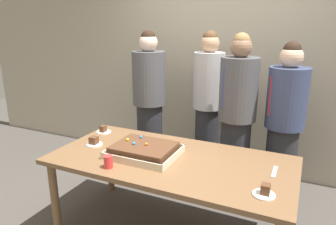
% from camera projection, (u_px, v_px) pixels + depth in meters
% --- Properties ---
extents(interior_back_panel, '(8.00, 0.12, 3.00)m').
position_uv_depth(interior_back_panel, '(225.00, 51.00, 3.76)').
color(interior_back_panel, '#B2A893').
rests_on(interior_back_panel, ground_plane).
extents(party_table, '(2.01, 0.99, 0.74)m').
position_uv_depth(party_table, '(171.00, 166.00, 2.60)').
color(party_table, brown).
rests_on(party_table, ground_plane).
extents(sheet_cake, '(0.57, 0.46, 0.12)m').
position_uv_depth(sheet_cake, '(144.00, 150.00, 2.63)').
color(sheet_cake, beige).
rests_on(sheet_cake, party_table).
extents(plated_slice_near_left, '(0.15, 0.15, 0.07)m').
position_uv_depth(plated_slice_near_left, '(104.00, 130.00, 3.19)').
color(plated_slice_near_left, white).
rests_on(plated_slice_near_left, party_table).
extents(plated_slice_near_right, '(0.15, 0.15, 0.08)m').
position_uv_depth(plated_slice_near_right, '(265.00, 192.00, 2.02)').
color(plated_slice_near_right, white).
rests_on(plated_slice_near_right, party_table).
extents(plated_slice_far_left, '(0.15, 0.15, 0.08)m').
position_uv_depth(plated_slice_far_left, '(94.00, 142.00, 2.86)').
color(plated_slice_far_left, white).
rests_on(plated_slice_far_left, party_table).
extents(drink_cup_nearest, '(0.07, 0.07, 0.10)m').
position_uv_depth(drink_cup_nearest, '(108.00, 162.00, 2.40)').
color(drink_cup_nearest, red).
rests_on(drink_cup_nearest, party_table).
extents(cake_server_utensil, '(0.03, 0.20, 0.01)m').
position_uv_depth(cake_server_utensil, '(274.00, 172.00, 2.34)').
color(cake_server_utensil, silver).
rests_on(cake_server_utensil, party_table).
extents(person_serving_front, '(0.35, 0.35, 1.76)m').
position_uv_depth(person_serving_front, '(208.00, 106.00, 3.54)').
color(person_serving_front, '#28282D').
rests_on(person_serving_front, ground_plane).
extents(person_green_shirt_behind, '(0.37, 0.37, 1.67)m').
position_uv_depth(person_green_shirt_behind, '(284.00, 126.00, 3.01)').
color(person_green_shirt_behind, '#28282D').
rests_on(person_green_shirt_behind, ground_plane).
extents(person_striped_tie_right, '(0.38, 0.38, 1.76)m').
position_uv_depth(person_striped_tie_right, '(149.00, 105.00, 3.62)').
color(person_striped_tie_right, '#28282D').
rests_on(person_striped_tie_right, ground_plane).
extents(person_far_right_suit, '(0.38, 0.38, 1.75)m').
position_uv_depth(person_far_right_suit, '(237.00, 119.00, 3.10)').
color(person_far_right_suit, '#28282D').
rests_on(person_far_right_suit, ground_plane).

